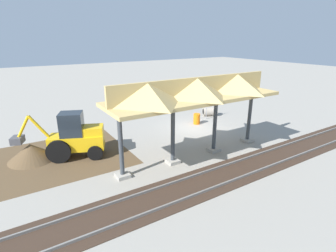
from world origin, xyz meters
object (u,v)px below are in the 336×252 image
(traffic_barrel, at_px, (197,119))
(stop_sign, at_px, (207,99))
(concrete_pipe, at_px, (210,111))
(backhoe, at_px, (74,137))

(traffic_barrel, bearing_deg, stop_sign, -157.98)
(stop_sign, xyz_separation_m, concrete_pipe, (-1.02, -0.68, -1.46))
(stop_sign, relative_size, backhoe, 0.49)
(backhoe, bearing_deg, stop_sign, -171.49)
(backhoe, xyz_separation_m, concrete_pipe, (-12.93, -2.46, -0.85))
(concrete_pipe, xyz_separation_m, traffic_barrel, (2.60, 1.32, 0.04))
(concrete_pipe, bearing_deg, stop_sign, 33.87)
(concrete_pipe, relative_size, traffic_barrel, 1.67)
(backhoe, bearing_deg, concrete_pipe, -169.21)
(concrete_pipe, distance_m, traffic_barrel, 2.91)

